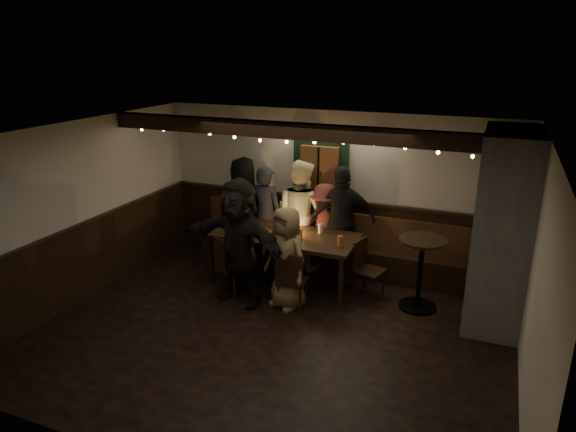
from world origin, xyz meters
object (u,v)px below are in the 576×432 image
at_px(chair_end, 365,264).
at_px(person_b, 266,215).
at_px(chair_near_right, 291,278).
at_px(person_e, 342,221).
at_px(chair_near_left, 230,264).
at_px(person_a, 244,209).
at_px(person_g, 287,258).
at_px(dining_table, 283,238).
at_px(person_d, 324,228).
at_px(high_top, 421,265).
at_px(person_c, 300,214).
at_px(person_f, 239,242).

relative_size(chair_end, person_b, 0.51).
relative_size(chair_near_right, person_e, 0.49).
xyz_separation_m(chair_end, person_e, (-0.55, 0.61, 0.42)).
relative_size(chair_near_left, person_a, 0.51).
bearing_deg(person_a, person_g, 113.79).
xyz_separation_m(dining_table, chair_end, (1.29, 0.10, -0.27)).
bearing_deg(person_d, high_top, 140.41).
height_order(person_c, person_g, person_c).
bearing_deg(person_e, chair_near_left, 25.15).
height_order(high_top, person_g, person_g).
bearing_deg(dining_table, chair_near_left, -127.37).
distance_m(chair_near_left, person_b, 1.42).
bearing_deg(person_f, person_d, 77.17).
bearing_deg(chair_near_right, dining_table, 120.22).
relative_size(person_a, person_e, 1.01).
xyz_separation_m(chair_near_left, person_a, (-0.45, 1.36, 0.39)).
xyz_separation_m(dining_table, person_g, (0.35, -0.68, -0.01)).
distance_m(person_b, person_c, 0.61).
xyz_separation_m(dining_table, person_d, (0.43, 0.73, -0.01)).
distance_m(dining_table, person_e, 1.03).
xyz_separation_m(person_c, person_f, (-0.33, -1.54, 0.02)).
xyz_separation_m(chair_near_left, person_b, (-0.06, 1.38, 0.34)).
xyz_separation_m(person_d, person_g, (-0.08, -1.42, 0.01)).
height_order(high_top, person_c, person_c).
relative_size(person_b, person_c, 0.93).
bearing_deg(person_f, person_e, 68.57).
bearing_deg(person_f, person_a, 128.61).
relative_size(chair_near_right, person_f, 0.47).
bearing_deg(person_g, chair_end, 62.58).
xyz_separation_m(person_a, person_f, (0.66, -1.44, 0.03)).
height_order(dining_table, chair_end, dining_table).
bearing_deg(person_d, chair_near_right, 74.74).
distance_m(chair_near_right, person_f, 0.90).
distance_m(person_d, person_g, 1.42).
relative_size(chair_near_right, person_g, 0.59).
bearing_deg(dining_table, person_b, 132.13).
xyz_separation_m(dining_table, high_top, (2.11, -0.01, -0.09)).
distance_m(person_a, person_e, 1.73).
distance_m(person_a, person_g, 1.90).
bearing_deg(person_g, high_top, 43.56).
xyz_separation_m(person_c, person_g, (0.35, -1.43, -0.17)).
bearing_deg(person_g, person_c, 126.44).
bearing_deg(person_g, person_a, 157.99).
height_order(person_c, person_d, person_c).
distance_m(high_top, person_f, 2.58).
relative_size(chair_near_right, person_b, 0.51).
xyz_separation_m(chair_near_right, chair_end, (0.84, 0.87, -0.01)).
height_order(dining_table, person_g, person_g).
relative_size(chair_end, person_c, 0.47).
bearing_deg(person_b, person_d, -173.88).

